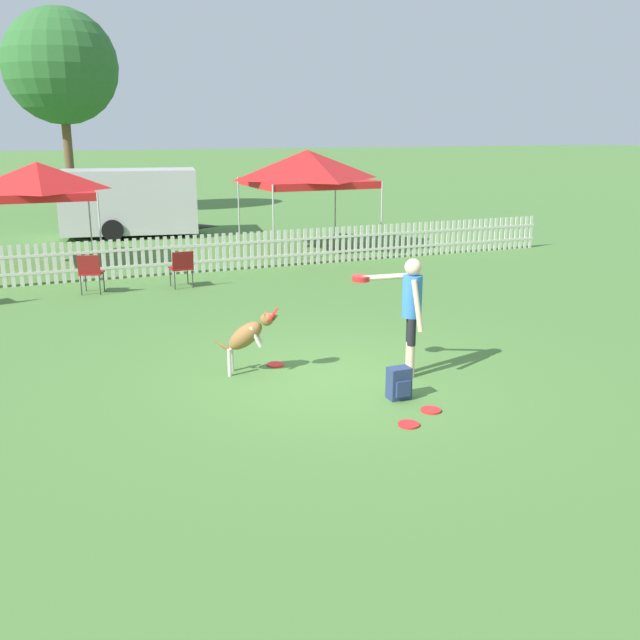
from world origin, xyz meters
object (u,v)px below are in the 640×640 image
tree_left_grove (61,67)px  handler_person (408,302)px  folding_chair_green_right (182,266)px  equipment_trailer (130,201)px  frisbee_near_handler (275,365)px  folding_chair_center (90,270)px  canopy_tent_secondary (307,168)px  leaping_dog (248,334)px  frisbee_midfield (431,410)px  frisbee_near_dog (409,424)px  canopy_tent_main (38,180)px  backpack_on_grass (399,383)px

tree_left_grove → handler_person: bearing=-82.9°
folding_chair_green_right → equipment_trailer: (0.14, 8.58, 0.65)m
frisbee_near_handler → folding_chair_center: size_ratio=0.30×
canopy_tent_secondary → tree_left_grove: 14.08m
leaping_dog → folding_chair_green_right: bearing=-159.3°
frisbee_midfield → folding_chair_center: size_ratio=0.30×
frisbee_near_dog → folding_chair_center: (-2.79, 8.80, 0.51)m
canopy_tent_main → equipment_trailer: 5.44m
leaping_dog → canopy_tent_main: bearing=-143.0°
canopy_tent_secondary → frisbee_midfield: bearing=-104.6°
leaping_dog → tree_left_grove: bearing=-154.0°
canopy_tent_secondary → frisbee_near_dog: bearing=-106.3°
frisbee_midfield → folding_chair_green_right: folding_chair_green_right is taller
frisbee_near_handler → backpack_on_grass: (1.05, -1.92, 0.20)m
equipment_trailer → frisbee_midfield: bearing=-75.8°
folding_chair_center → canopy_tent_secondary: size_ratio=0.27×
frisbee_midfield → tree_left_grove: bearing=95.8°
frisbee_midfield → folding_chair_green_right: (-1.34, 8.40, 0.49)m
frisbee_near_dog → canopy_tent_main: canopy_tent_main is taller
frisbee_midfield → canopy_tent_main: 13.28m
handler_person → frisbee_near_handler: 2.23m
tree_left_grove → frisbee_midfield: bearing=-84.2°
frisbee_midfield → backpack_on_grass: bearing=106.7°
frisbee_near_dog → equipment_trailer: size_ratio=0.05×
equipment_trailer → tree_left_grove: tree_left_grove is taller
frisbee_near_handler → frisbee_near_dog: size_ratio=1.00×
leaping_dog → folding_chair_center: leaping_dog is taller
folding_chair_green_right → tree_left_grove: 17.02m
folding_chair_center → folding_chair_green_right: 1.94m
frisbee_near_handler → backpack_on_grass: 2.20m
backpack_on_grass → handler_person: bearing=55.1°
canopy_tent_main → handler_person: bearing=-68.3°
leaping_dog → frisbee_near_handler: leaping_dog is taller
frisbee_near_handler → canopy_tent_main: canopy_tent_main is taller
frisbee_near_dog → tree_left_grove: bearing=94.6°
folding_chair_center → equipment_trailer: equipment_trailer is taller
backpack_on_grass → folding_chair_green_right: folding_chair_green_right is taller
leaping_dog → frisbee_near_handler: (0.48, 0.20, -0.58)m
frisbee_near_handler → equipment_trailer: size_ratio=0.05×
canopy_tent_main → frisbee_near_handler: bearing=-74.2°
frisbee_midfield → equipment_trailer: size_ratio=0.05×
frisbee_midfield → folding_chair_center: bearing=111.0°
leaping_dog → frisbee_near_dog: (1.21, -2.54, -0.58)m
handler_person → tree_left_grove: tree_left_grove is taller
backpack_on_grass → canopy_tent_secondary: canopy_tent_secondary is taller
folding_chair_center → folding_chair_green_right: bearing=-164.8°
leaping_dog → tree_left_grove: size_ratio=0.12×
frisbee_near_dog → handler_person: bearing=61.6°
frisbee_near_handler → canopy_tent_secondary: 10.83m
leaping_dog → folding_chair_center: 6.45m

